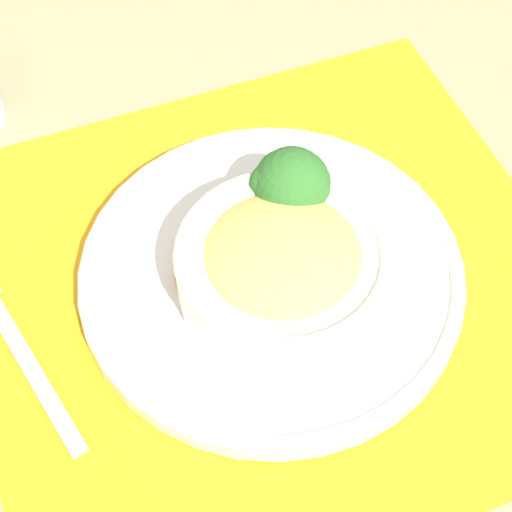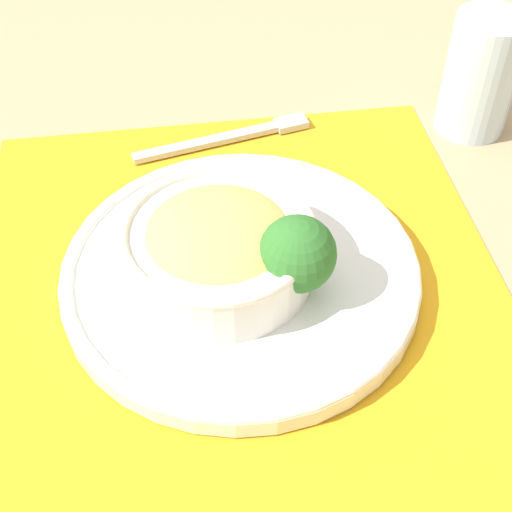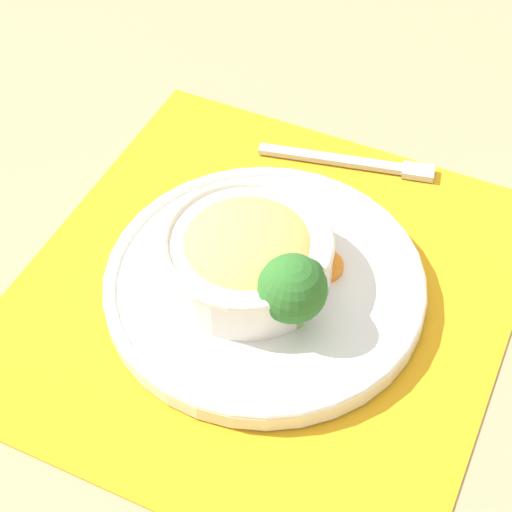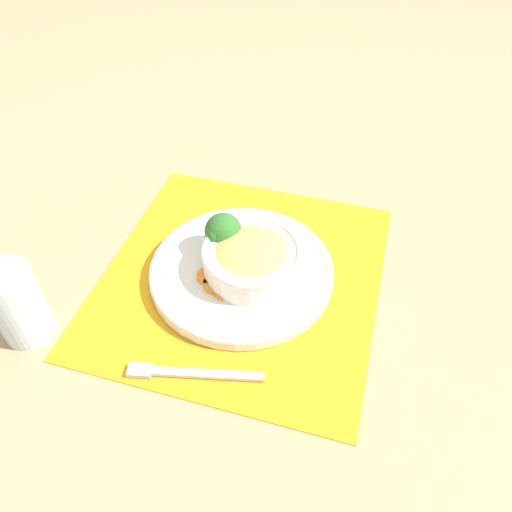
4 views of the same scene
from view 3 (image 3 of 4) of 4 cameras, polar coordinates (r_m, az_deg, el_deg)
name	(u,v)px [view 3 (image 3 of 4)]	position (r m, az deg, el deg)	size (l,w,h in m)	color
ground_plane	(265,293)	(0.78, 0.58, -2.47)	(4.00, 4.00, 0.00)	tan
placemat	(265,292)	(0.78, 0.58, -2.38)	(0.47, 0.45, 0.00)	orange
plate	(265,282)	(0.77, 0.59, -1.76)	(0.29, 0.29, 0.02)	white
bowl	(245,257)	(0.74, -0.76, -0.04)	(0.15, 0.15, 0.06)	silver
broccoli_floret	(293,289)	(0.71, 2.47, -2.22)	(0.06, 0.06, 0.07)	#84AD5B
carrot_slice_near	(323,266)	(0.77, 4.52, -0.67)	(0.04, 0.04, 0.01)	orange
carrot_slice_middle	(313,251)	(0.78, 3.85, 0.36)	(0.04, 0.04, 0.01)	orange
carrot_slice_far	(297,239)	(0.79, 2.76, 1.13)	(0.04, 0.04, 0.01)	orange
fork	(364,164)	(0.89, 7.18, 6.13)	(0.05, 0.18, 0.01)	#B7B7BC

